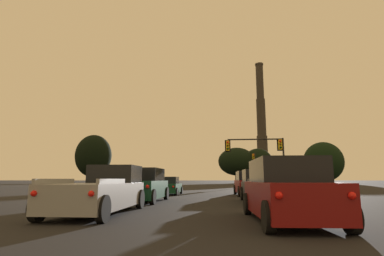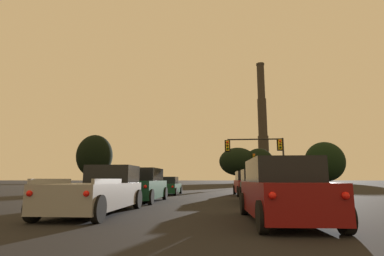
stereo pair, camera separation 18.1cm
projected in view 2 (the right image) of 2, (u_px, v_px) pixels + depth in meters
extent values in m
cube|color=maroon|center=(283.00, 198.00, 8.84)|extent=(2.11, 4.87, 0.95)
cube|color=black|center=(280.00, 170.00, 9.10)|extent=(1.89, 2.87, 0.70)
cylinder|color=black|center=(244.00, 204.00, 10.74)|extent=(0.25, 0.77, 0.76)
cylinder|color=black|center=(297.00, 204.00, 10.63)|extent=(0.25, 0.77, 0.76)
cylinder|color=black|center=(262.00, 217.00, 6.95)|extent=(0.25, 0.77, 0.76)
cylinder|color=black|center=(345.00, 218.00, 6.84)|extent=(0.25, 0.77, 0.76)
sphere|color=red|center=(272.00, 196.00, 6.54)|extent=(0.17, 0.17, 0.17)
sphere|color=red|center=(346.00, 196.00, 6.45)|extent=(0.17, 0.17, 0.17)
cube|color=#232328|center=(264.00, 190.00, 15.97)|extent=(2.24, 5.48, 0.88)
cube|color=black|center=(258.00, 176.00, 17.83)|extent=(1.92, 1.88, 0.72)
cube|color=#232328|center=(249.00, 181.00, 14.74)|extent=(0.21, 2.43, 0.16)
cube|color=#232328|center=(288.00, 181.00, 14.64)|extent=(0.21, 2.43, 0.16)
cylinder|color=black|center=(241.00, 193.00, 18.14)|extent=(0.26, 0.81, 0.80)
cylinder|color=black|center=(274.00, 193.00, 18.04)|extent=(0.26, 0.81, 0.80)
cylinder|color=black|center=(251.00, 198.00, 13.81)|extent=(0.26, 0.81, 0.80)
cylinder|color=black|center=(294.00, 198.00, 13.71)|extent=(0.26, 0.81, 0.80)
sphere|color=red|center=(256.00, 188.00, 13.37)|extent=(0.17, 0.17, 0.17)
sphere|color=red|center=(293.00, 188.00, 13.28)|extent=(0.17, 0.17, 0.17)
cube|color=#0F3823|center=(168.00, 188.00, 24.59)|extent=(1.76, 4.02, 0.72)
cube|color=black|center=(167.00, 180.00, 24.31)|extent=(1.58, 1.92, 0.55)
cylinder|color=black|center=(162.00, 190.00, 26.22)|extent=(0.23, 0.60, 0.60)
cylinder|color=black|center=(181.00, 190.00, 26.08)|extent=(0.23, 0.60, 0.60)
cylinder|color=black|center=(154.00, 192.00, 23.03)|extent=(0.23, 0.60, 0.60)
cylinder|color=black|center=(175.00, 192.00, 22.89)|extent=(0.23, 0.60, 0.60)
sphere|color=red|center=(155.00, 187.00, 22.70)|extent=(0.17, 0.17, 0.17)
sphere|color=red|center=(172.00, 187.00, 22.58)|extent=(0.17, 0.17, 0.17)
cube|color=gray|center=(96.00, 195.00, 10.92)|extent=(2.11, 5.44, 0.88)
cube|color=black|center=(113.00, 174.00, 12.78)|extent=(1.88, 1.84, 0.72)
cube|color=gray|center=(52.00, 181.00, 9.72)|extent=(0.15, 2.43, 0.16)
cube|color=gray|center=(108.00, 181.00, 9.57)|extent=(0.15, 2.43, 0.16)
cylinder|color=black|center=(94.00, 199.00, 13.11)|extent=(0.24, 0.80, 0.80)
cylinder|color=black|center=(138.00, 199.00, 12.96)|extent=(0.24, 0.80, 0.80)
cylinder|color=black|center=(34.00, 208.00, 8.79)|extent=(0.24, 0.80, 0.80)
cylinder|color=black|center=(98.00, 209.00, 8.64)|extent=(0.24, 0.80, 0.80)
sphere|color=red|center=(29.00, 193.00, 8.34)|extent=(0.17, 0.17, 0.17)
sphere|color=red|center=(86.00, 194.00, 8.21)|extent=(0.17, 0.17, 0.17)
cube|color=#0F3823|center=(142.00, 189.00, 16.84)|extent=(1.95, 4.81, 0.95)
cube|color=black|center=(143.00, 175.00, 17.10)|extent=(1.80, 2.81, 0.70)
cylinder|color=black|center=(135.00, 193.00, 18.77)|extent=(0.22, 0.76, 0.76)
cylinder|color=black|center=(165.00, 193.00, 18.59)|extent=(0.22, 0.76, 0.76)
cylinder|color=black|center=(114.00, 197.00, 14.99)|extent=(0.22, 0.76, 0.76)
cylinder|color=black|center=(151.00, 197.00, 14.82)|extent=(0.22, 0.76, 0.76)
sphere|color=red|center=(114.00, 187.00, 14.58)|extent=(0.17, 0.17, 0.17)
sphere|color=red|center=(145.00, 187.00, 14.43)|extent=(0.17, 0.17, 0.17)
cube|color=maroon|center=(248.00, 186.00, 23.22)|extent=(2.08, 4.86, 0.95)
cube|color=black|center=(248.00, 176.00, 23.48)|extent=(1.87, 2.86, 0.70)
cylinder|color=black|center=(235.00, 190.00, 25.13)|extent=(0.24, 0.77, 0.76)
cylinder|color=black|center=(257.00, 190.00, 25.00)|extent=(0.24, 0.77, 0.76)
cylinder|color=black|center=(239.00, 191.00, 21.34)|extent=(0.24, 0.77, 0.76)
cylinder|color=black|center=(265.00, 192.00, 21.22)|extent=(0.24, 0.77, 0.76)
sphere|color=red|center=(241.00, 184.00, 20.93)|extent=(0.17, 0.17, 0.17)
sphere|color=red|center=(264.00, 184.00, 20.83)|extent=(0.17, 0.17, 0.17)
cylinder|color=black|center=(256.00, 169.00, 55.65)|extent=(0.18, 0.18, 6.10)
cylinder|color=black|center=(257.00, 186.00, 55.14)|extent=(0.40, 0.40, 0.10)
cube|color=yellow|center=(254.00, 157.00, 56.08)|extent=(0.34, 0.34, 1.04)
cube|color=black|center=(254.00, 157.00, 56.26)|extent=(0.58, 0.03, 1.25)
sphere|color=red|center=(254.00, 155.00, 55.95)|extent=(0.22, 0.22, 0.22)
sphere|color=#352604|center=(254.00, 156.00, 55.89)|extent=(0.22, 0.22, 0.22)
sphere|color=black|center=(254.00, 158.00, 55.84)|extent=(0.22, 0.22, 0.22)
cylinder|color=black|center=(284.00, 165.00, 30.14)|extent=(0.18, 0.18, 5.41)
cylinder|color=black|center=(285.00, 191.00, 29.70)|extent=(0.40, 0.40, 0.10)
cube|color=yellow|center=(280.00, 144.00, 30.52)|extent=(0.34, 0.34, 1.04)
cube|color=black|center=(280.00, 145.00, 30.69)|extent=(0.58, 0.03, 1.25)
sphere|color=red|center=(280.00, 141.00, 30.38)|extent=(0.22, 0.22, 0.22)
sphere|color=#352604|center=(280.00, 144.00, 30.33)|extent=(0.22, 0.22, 0.22)
sphere|color=black|center=(280.00, 147.00, 30.28)|extent=(0.22, 0.22, 0.22)
cylinder|color=black|center=(255.00, 139.00, 30.86)|extent=(5.62, 0.14, 0.14)
sphere|color=black|center=(283.00, 139.00, 30.58)|extent=(0.18, 0.18, 0.18)
cube|color=yellow|center=(227.00, 146.00, 31.03)|extent=(0.34, 0.34, 1.04)
cube|color=black|center=(227.00, 146.00, 31.20)|extent=(0.58, 0.03, 1.25)
sphere|color=red|center=(227.00, 142.00, 30.89)|extent=(0.22, 0.22, 0.22)
sphere|color=#352604|center=(228.00, 146.00, 30.84)|extent=(0.22, 0.22, 0.22)
sphere|color=black|center=(228.00, 149.00, 30.79)|extent=(0.22, 0.22, 0.22)
cylinder|color=#2B2722|center=(265.00, 178.00, 125.66)|extent=(7.13, 7.13, 3.14)
cylinder|color=#332D28|center=(264.00, 155.00, 127.31)|extent=(4.46, 4.46, 16.42)
cylinder|color=#332D28|center=(262.00, 117.00, 130.08)|extent=(3.83, 3.83, 16.42)
cylinder|color=#332D28|center=(261.00, 81.00, 132.86)|extent=(3.21, 3.21, 16.42)
cylinder|color=#38322C|center=(260.00, 64.00, 134.18)|extent=(3.59, 3.59, 0.70)
cylinder|color=black|center=(93.00, 177.00, 98.54)|extent=(1.19, 1.19, 3.70)
ellipsoid|color=black|center=(95.00, 156.00, 99.74)|extent=(11.90, 10.71, 13.97)
cylinder|color=black|center=(238.00, 178.00, 91.30)|extent=(1.13, 1.13, 3.41)
ellipsoid|color=black|center=(238.00, 162.00, 92.13)|extent=(11.32, 10.19, 8.54)
cylinder|color=black|center=(260.00, 179.00, 90.10)|extent=(0.91, 0.91, 2.41)
ellipsoid|color=black|center=(259.00, 164.00, 90.89)|extent=(9.11, 8.20, 9.28)
cylinder|color=black|center=(326.00, 180.00, 95.27)|extent=(1.24, 1.24, 2.07)
ellipsoid|color=black|center=(325.00, 162.00, 96.25)|extent=(12.45, 11.20, 12.68)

